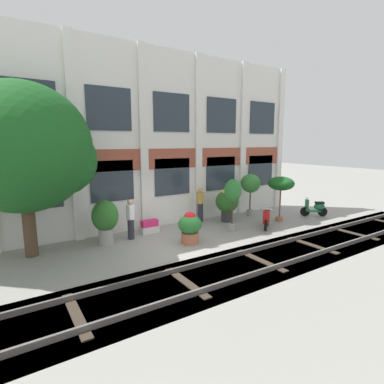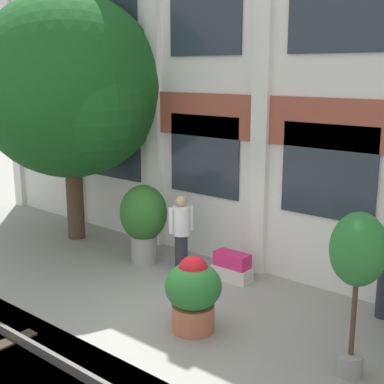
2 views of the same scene
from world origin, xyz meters
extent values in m
plane|color=gray|center=(0.00, 0.00, 0.00)|extent=(80.00, 80.00, 0.00)
cube|color=silver|center=(0.00, 2.91, 3.94)|extent=(17.08, 0.50, 7.88)
cube|color=#9E4C38|center=(0.00, 2.64, 3.10)|extent=(17.08, 0.06, 0.90)
cube|color=silver|center=(-8.54, 2.60, 3.94)|extent=(0.36, 0.16, 7.88)
cube|color=silver|center=(-5.69, 2.60, 3.94)|extent=(0.36, 0.16, 7.88)
cube|color=silver|center=(-2.85, 2.60, 3.94)|extent=(0.36, 0.16, 7.88)
cube|color=silver|center=(0.00, 2.60, 3.94)|extent=(0.36, 0.16, 7.88)
cube|color=#28333D|center=(-7.12, 2.63, 2.25)|extent=(1.82, 0.04, 1.70)
cube|color=#28333D|center=(-4.27, 2.63, 2.25)|extent=(1.82, 0.04, 1.70)
cube|color=#28333D|center=(-1.42, 2.63, 2.25)|extent=(1.82, 0.04, 1.70)
cube|color=#28333D|center=(1.42, 2.63, 2.25)|extent=(1.82, 0.04, 1.70)
cube|color=#28333D|center=(-7.12, 2.63, 5.15)|extent=(1.82, 0.04, 1.70)
cube|color=#28333D|center=(-4.27, 2.63, 5.15)|extent=(1.82, 0.04, 1.70)
cube|color=#28333D|center=(-1.42, 2.63, 5.15)|extent=(1.82, 0.04, 1.70)
cube|color=#28333D|center=(1.42, 2.63, 5.15)|extent=(1.82, 0.04, 1.70)
cube|color=#605B56|center=(0.00, -2.17, 0.07)|extent=(25.08, 0.07, 0.15)
cylinder|color=#4C3826|center=(-4.63, 1.66, 1.25)|extent=(0.41, 0.41, 2.49)
ellipsoid|color=#19561E|center=(-4.63, 1.66, 3.66)|extent=(4.36, 4.36, 4.22)
sphere|color=#19561E|center=(-5.72, 1.86, 3.23)|extent=(2.40, 2.40, 2.40)
sphere|color=#19561E|center=(-3.55, 1.46, 3.23)|extent=(2.40, 2.40, 2.40)
cylinder|color=gray|center=(-2.13, 1.50, 0.30)|extent=(0.55, 0.55, 0.60)
ellipsoid|color=#286023|center=(-2.13, 1.50, 1.10)|extent=(0.99, 0.99, 1.19)
cylinder|color=gray|center=(3.05, 0.25, 0.15)|extent=(0.35, 0.35, 0.30)
cylinder|color=#4C3826|center=(3.05, 0.25, 0.95)|extent=(0.07, 0.07, 1.28)
ellipsoid|color=#2D7A33|center=(3.05, 0.25, 1.79)|extent=(0.74, 0.74, 0.98)
cylinder|color=#B76647|center=(0.62, -0.14, 0.21)|extent=(0.68, 0.68, 0.42)
ellipsoid|color=#2D7A33|center=(0.62, -0.14, 0.74)|extent=(0.89, 0.89, 0.75)
sphere|color=red|center=(0.62, -0.14, 0.98)|extent=(0.49, 0.49, 0.49)
cube|color=beige|center=(-0.13, 1.92, 0.14)|extent=(0.79, 0.39, 0.28)
cube|color=#DB2866|center=(-0.13, 1.92, 0.42)|extent=(0.70, 0.33, 0.28)
cylinder|color=tan|center=(2.75, 2.03, 1.20)|extent=(0.09, 0.09, 0.49)
cylinder|color=#282833|center=(-1.11, 1.54, 0.41)|extent=(0.26, 0.26, 0.82)
cylinder|color=silver|center=(-1.11, 1.54, 1.11)|extent=(0.34, 0.34, 0.58)
sphere|color=tan|center=(-1.11, 1.54, 1.51)|extent=(0.22, 0.22, 0.22)
cylinder|color=silver|center=(-1.20, 1.34, 1.14)|extent=(0.09, 0.09, 0.52)
cylinder|color=silver|center=(-1.02, 1.74, 1.14)|extent=(0.09, 0.09, 0.52)
camera|label=1|loc=(-5.30, -9.48, 3.84)|focal=28.00mm
camera|label=2|loc=(5.62, -6.09, 4.04)|focal=50.00mm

